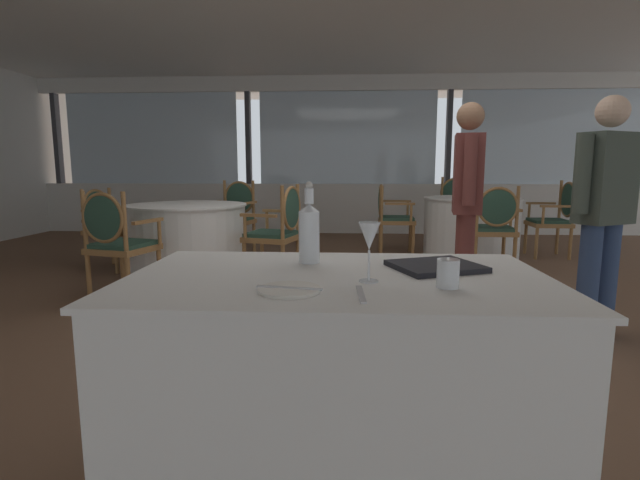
# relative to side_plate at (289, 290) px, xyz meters

# --- Properties ---
(ground_plane) EXTENTS (15.55, 15.55, 0.00)m
(ground_plane) POSITION_rel_side_plate_xyz_m (0.17, 2.28, -0.75)
(ground_plane) COLOR brown
(window_wall_far) EXTENTS (10.76, 0.14, 2.64)m
(window_wall_far) POSITION_rel_side_plate_xyz_m (0.17, 6.77, 0.31)
(window_wall_far) COLOR silver
(window_wall_far) RESTS_ON ground_plane
(foreground_table) EXTENTS (1.46, 0.88, 0.75)m
(foreground_table) POSITION_rel_side_plate_xyz_m (0.14, 0.23, -0.38)
(foreground_table) COLOR white
(foreground_table) RESTS_ON ground_plane
(side_plate) EXTENTS (0.19, 0.19, 0.01)m
(side_plate) POSITION_rel_side_plate_xyz_m (0.00, 0.00, 0.00)
(side_plate) COLOR silver
(side_plate) RESTS_ON foreground_table
(butter_knife) EXTENTS (0.20, 0.05, 0.00)m
(butter_knife) POSITION_rel_side_plate_xyz_m (0.00, 0.00, 0.01)
(butter_knife) COLOR silver
(butter_knife) RESTS_ON foreground_table
(dinner_fork) EXTENTS (0.03, 0.19, 0.00)m
(dinner_fork) POSITION_rel_side_plate_xyz_m (0.22, -0.03, -0.00)
(dinner_fork) COLOR silver
(dinner_fork) RESTS_ON foreground_table
(water_bottle) EXTENTS (0.08, 0.08, 0.32)m
(water_bottle) POSITION_rel_side_plate_xyz_m (0.03, 0.44, 0.12)
(water_bottle) COLOR white
(water_bottle) RESTS_ON foreground_table
(wine_glass) EXTENTS (0.07, 0.07, 0.20)m
(wine_glass) POSITION_rel_side_plate_xyz_m (0.24, 0.14, 0.14)
(wine_glass) COLOR white
(wine_glass) RESTS_ON foreground_table
(water_tumbler) EXTENTS (0.07, 0.07, 0.09)m
(water_tumbler) POSITION_rel_side_plate_xyz_m (0.49, 0.07, 0.04)
(water_tumbler) COLOR white
(water_tumbler) RESTS_ON foreground_table
(menu_book) EXTENTS (0.37, 0.35, 0.02)m
(menu_book) POSITION_rel_side_plate_xyz_m (0.50, 0.35, 0.01)
(menu_book) COLOR black
(menu_book) RESTS_ON foreground_table
(background_table_0) EXTENTS (1.23, 1.23, 0.75)m
(background_table_0) POSITION_rel_side_plate_xyz_m (-1.49, 3.41, -0.38)
(background_table_0) COLOR white
(background_table_0) RESTS_ON ground_plane
(dining_chair_0_0) EXTENTS (0.61, 0.56, 0.96)m
(dining_chair_0_0) POSITION_rel_side_plate_xyz_m (-1.23, 4.42, -0.18)
(dining_chair_0_0) COLOR olive
(dining_chair_0_0) RESTS_ON ground_plane
(dining_chair_0_1) EXTENTS (0.56, 0.61, 0.89)m
(dining_chair_0_1) POSITION_rel_side_plate_xyz_m (-2.49, 3.67, -0.23)
(dining_chair_0_1) COLOR olive
(dining_chair_0_1) RESTS_ON ground_plane
(dining_chair_0_2) EXTENTS (0.61, 0.56, 0.93)m
(dining_chair_0_2) POSITION_rel_side_plate_xyz_m (-1.75, 2.40, -0.20)
(dining_chair_0_2) COLOR olive
(dining_chair_0_2) RESTS_ON ground_plane
(dining_chair_0_3) EXTENTS (0.56, 0.61, 0.96)m
(dining_chair_0_3) POSITION_rel_side_plate_xyz_m (-0.48, 3.15, -0.19)
(dining_chair_0_3) COLOR olive
(dining_chair_0_3) RESTS_ON ground_plane
(background_table_1) EXTENTS (1.22, 1.22, 0.75)m
(background_table_1) POSITION_rel_side_plate_xyz_m (1.77, 4.71, -0.38)
(background_table_1) COLOR white
(background_table_1) RESTS_ON ground_plane
(dining_chair_1_0) EXTENTS (0.49, 0.55, 0.90)m
(dining_chair_1_0) POSITION_rel_side_plate_xyz_m (0.74, 4.75, -0.22)
(dining_chair_1_0) COLOR olive
(dining_chair_1_0) RESTS_ON ground_plane
(dining_chair_1_1) EXTENTS (0.55, 0.49, 0.93)m
(dining_chair_1_1) POSITION_rel_side_plate_xyz_m (1.73, 3.67, -0.20)
(dining_chair_1_1) COLOR olive
(dining_chair_1_1) RESTS_ON ground_plane
(dining_chair_1_2) EXTENTS (0.49, 0.55, 0.96)m
(dining_chair_1_2) POSITION_rel_side_plate_xyz_m (2.81, 4.67, -0.20)
(dining_chair_1_2) COLOR olive
(dining_chair_1_2) RESTS_ON ground_plane
(dining_chair_1_3) EXTENTS (0.55, 0.49, 0.98)m
(dining_chair_1_3) POSITION_rel_side_plate_xyz_m (1.81, 5.75, -0.18)
(dining_chair_1_3) COLOR olive
(dining_chair_1_3) RESTS_ON ground_plane
(diner_person_0) EXTENTS (0.48, 0.35, 1.56)m
(diner_person_0) POSITION_rel_side_plate_xyz_m (1.81, 1.72, 0.13)
(diner_person_0) COLOR #334770
(diner_person_0) RESTS_ON ground_plane
(diner_person_1) EXTENTS (0.26, 0.52, 1.59)m
(diner_person_1) POSITION_rel_side_plate_xyz_m (1.07, 2.23, 0.15)
(diner_person_1) COLOR brown
(diner_person_1) RESTS_ON ground_plane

